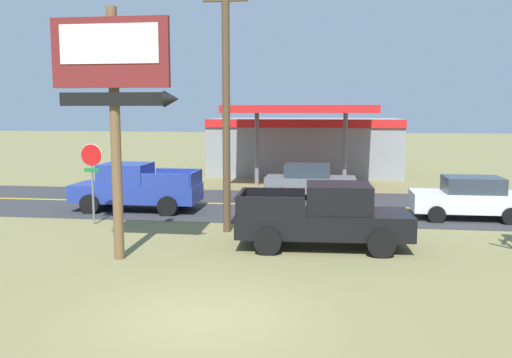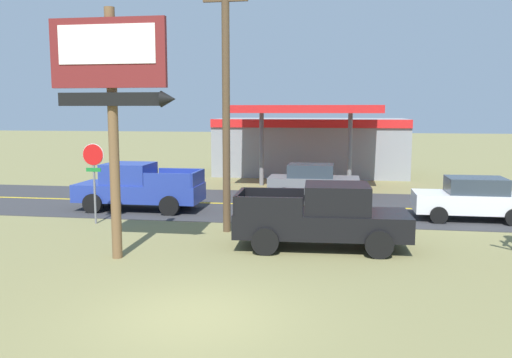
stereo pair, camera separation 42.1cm
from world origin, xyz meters
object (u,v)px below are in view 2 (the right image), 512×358
Objects in this scene: gas_station at (311,144)px; car_grey_mid_lane at (313,181)px; utility_pole at (226,91)px; pickup_black_parked_on_lawn at (324,217)px; pickup_blue_on_road at (138,187)px; car_white_near_lane at (472,199)px; motel_sign at (112,83)px; stop_sign at (94,169)px.

car_grey_mid_lane is (0.67, -9.81, -1.11)m from gas_station.
utility_pole is 0.75× the size of gas_station.
gas_station is 2.27× the size of pickup_black_parked_on_lawn.
gas_station is 18.95m from pickup_black_parked_on_lawn.
pickup_blue_on_road is 1.24× the size of car_white_near_lane.
motel_sign reaches higher than pickup_black_parked_on_lawn.
stop_sign is 3.09m from pickup_blue_on_road.
utility_pole is at bearing 59.52° from motel_sign.
pickup_black_parked_on_lawn is 7.40m from car_white_near_lane.
utility_pole reaches higher than gas_station.
utility_pole reaches higher than car_white_near_lane.
motel_sign is 1.64× the size of car_grey_mid_lane.
gas_station is (6.92, 16.67, -0.08)m from stop_sign.
car_white_near_lane is at bearing 43.06° from pickup_black_parked_on_lawn.
stop_sign is 0.33× the size of utility_pole.
motel_sign is at bearing -120.48° from utility_pole.
car_white_near_lane is at bearing 33.13° from motel_sign.
gas_station is 9.90m from car_grey_mid_lane.
gas_station is at bearing 65.21° from pickup_blue_on_road.
stop_sign is 0.70× the size of car_white_near_lane.
utility_pole is (5.05, -0.48, 2.76)m from stop_sign.
car_white_near_lane is (5.40, 5.05, -0.13)m from pickup_black_parked_on_lawn.
motel_sign is 1.30× the size of pickup_black_parked_on_lawn.
utility_pole is 1.74× the size of pickup_blue_on_road.
motel_sign is 21.63m from gas_station.
car_grey_mid_lane is at bearing 95.13° from pickup_black_parked_on_lawn.
utility_pole is 17.48m from gas_station.
pickup_blue_on_road is at bearing 79.22° from stop_sign.
gas_station reaches higher than pickup_blue_on_road.
utility_pole is 10.17m from car_white_near_lane.
car_white_near_lane is 7.39m from car_grey_mid_lane.
gas_station is at bearing 83.75° from utility_pole.
car_white_near_lane is at bearing 20.79° from utility_pole.
gas_station is 2.86× the size of car_grey_mid_lane.
utility_pole reaches higher than stop_sign.
stop_sign is 10.30m from car_grey_mid_lane.
stop_sign is at bearing -137.94° from car_grey_mid_lane.
stop_sign is 0.70× the size of car_grey_mid_lane.
motel_sign is 4.51m from utility_pole.
pickup_black_parked_on_lawn reaches higher than car_grey_mid_lane.
pickup_blue_on_road is (-2.22, 7.21, -3.90)m from motel_sign.
pickup_blue_on_road is at bearing 147.29° from pickup_black_parked_on_lawn.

